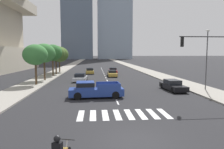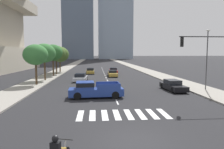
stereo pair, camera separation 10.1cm
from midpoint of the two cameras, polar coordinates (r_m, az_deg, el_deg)
ground_plane at (r=11.47m, az=6.46°, el=-17.57°), size 800.00×800.00×0.00m
sidewalk_east at (r=42.68m, az=13.50°, el=-0.41°), size 4.00×260.00×0.15m
sidewalk_west at (r=41.58m, az=-17.20°, el=-0.67°), size 4.00×260.00×0.15m
crosswalk_near at (r=15.88m, az=3.12°, el=-10.83°), size 6.75×2.72×0.01m
lane_divider_center at (r=43.37m, az=-1.84°, el=-0.25°), size 0.14×50.00×0.01m
pickup_truck at (r=21.61m, az=-4.97°, el=-4.19°), size 5.64×2.24×1.67m
sedan_gold_0 at (r=47.53m, az=-5.92°, el=0.94°), size 1.92×4.72×1.25m
sedan_black_1 at (r=26.86m, az=16.43°, el=-2.92°), size 2.01×4.85×1.30m
sedan_silver_2 at (r=34.61m, az=-8.49°, el=-0.86°), size 2.18×4.56×1.29m
sedan_red_3 at (r=47.49m, az=0.40°, el=1.00°), size 1.93×4.84×1.31m
sedan_gold_4 at (r=41.69m, az=0.23°, el=0.28°), size 1.85×4.81×1.21m
traffic_signal_near at (r=20.86m, az=25.88°, el=5.00°), size 5.19×0.28×6.27m
street_lamp_east at (r=27.81m, az=24.61°, el=4.86°), size 0.50×0.24×7.22m
street_tree_nearest at (r=31.24m, az=-20.08°, el=5.07°), size 3.43×3.43×5.68m
street_tree_second at (r=36.21m, az=-17.93°, el=5.56°), size 3.67×3.67×6.02m
street_tree_third at (r=43.06m, az=-15.78°, el=5.75°), size 3.79×3.79×6.18m
street_tree_fourth at (r=46.44m, az=-14.96°, el=5.56°), size 3.97×3.97×6.09m
street_tree_fifth at (r=50.93m, az=-14.03°, el=5.36°), size 4.26×4.26×6.01m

